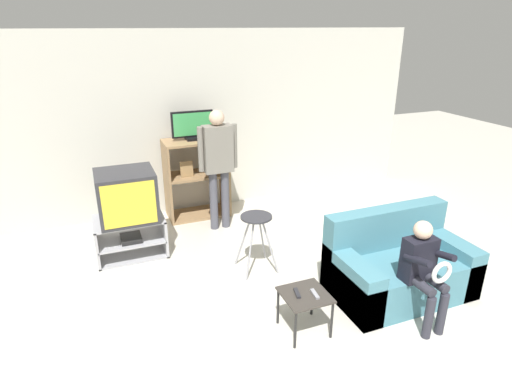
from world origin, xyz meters
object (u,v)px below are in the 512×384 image
media_shelf (197,178)px  folding_stool (256,226)px  couch (398,267)px  person_seated_child (424,266)px  remote_control_white (315,294)px  television_main (127,196)px  television_flat (192,126)px  remote_control_black (297,293)px  snack_table (305,299)px  person_standing_adult (218,159)px  tv_stand (131,237)px

media_shelf → folding_stool: media_shelf is taller
couch → person_seated_child: bearing=-106.3°
remote_control_white → couch: size_ratio=0.10×
television_main → remote_control_white: size_ratio=4.60×
television_flat → remote_control_black: size_ratio=4.06×
television_main → person_seated_child: 3.31m
snack_table → person_seated_child: (1.06, -0.27, 0.25)m
television_flat → couch: bearing=-61.7°
television_main → folding_stool: 1.57m
television_flat → folding_stool: bearing=-81.7°
folding_stool → remote_control_white: folding_stool is taller
folding_stool → remote_control_black: 1.15m
media_shelf → remote_control_black: size_ratio=7.94×
television_flat → folding_stool: television_flat is taller
snack_table → person_standing_adult: (-0.07, 2.36, 0.66)m
snack_table → person_seated_child: person_seated_child is taller
remote_control_white → couch: bearing=18.7°
snack_table → remote_control_black: bearing=158.7°
tv_stand → media_shelf: media_shelf is taller
folding_stool → snack_table: (0.01, -1.16, -0.20)m
television_main → snack_table: bearing=-57.6°
snack_table → remote_control_white: bearing=-31.1°
folding_stool → tv_stand: bearing=145.9°
television_flat → remote_control_white: (0.33, -2.96, -0.93)m
tv_stand → snack_table: tv_stand is taller
television_main → remote_control_black: 2.39m
remote_control_white → person_seated_child: bearing=-6.5°
snack_table → remote_control_white: remote_control_white is taller
person_seated_child → couch: bearing=73.7°
television_flat → snack_table: television_flat is taller
tv_stand → person_seated_child: 3.33m
remote_control_black → snack_table: bearing=-8.4°
remote_control_black → person_standing_adult: 2.41m
television_main → remote_control_white: (1.37, -2.08, -0.37)m
remote_control_black → media_shelf: bearing=106.5°
folding_stool → remote_control_white: size_ratio=4.67×
remote_control_white → person_seated_child: (0.99, -0.23, 0.19)m
television_main → person_seated_child: television_main is taller
couch → television_main: bearing=143.6°
couch → person_seated_child: size_ratio=1.41×
snack_table → person_seated_child: size_ratio=0.40×
media_shelf → remote_control_black: bearing=-86.4°
remote_control_black → person_seated_child: size_ratio=0.14×
couch → person_standing_adult: person_standing_adult is taller
remote_control_black → remote_control_white: (0.14, -0.07, 0.00)m
couch → television_flat: bearing=118.3°
television_main → television_flat: bearing=40.2°
snack_table → remote_control_black: size_ratio=2.84×
snack_table → television_flat: bearing=95.1°
snack_table → folding_stool: bearing=90.3°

